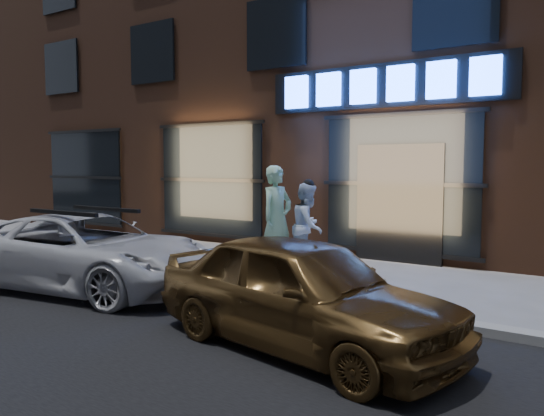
% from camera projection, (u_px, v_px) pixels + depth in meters
% --- Properties ---
extents(ground, '(90.00, 90.00, 0.00)m').
position_uv_depth(ground, '(301.00, 304.00, 7.58)').
color(ground, slate).
rests_on(ground, ground).
extents(curb, '(60.00, 0.25, 0.12)m').
position_uv_depth(curb, '(301.00, 300.00, 7.58)').
color(curb, gray).
rests_on(curb, ground).
extents(storefront_building, '(30.20, 8.28, 10.30)m').
position_uv_depth(storefront_building, '(457.00, 43.00, 13.79)').
color(storefront_building, '#54301E').
rests_on(storefront_building, ground).
extents(man_bowtie, '(0.60, 0.80, 1.97)m').
position_uv_depth(man_bowtie, '(277.00, 218.00, 10.01)').
color(man_bowtie, '#A4D8AD').
rests_on(man_bowtie, ground).
extents(man_cap, '(0.78, 0.91, 1.65)m').
position_uv_depth(man_cap, '(308.00, 226.00, 10.09)').
color(man_cap, silver).
rests_on(man_cap, ground).
extents(white_suv, '(4.62, 2.67, 1.21)m').
position_uv_depth(white_suv, '(86.00, 252.00, 8.43)').
color(white_suv, silver).
rests_on(white_suv, ground).
extents(gold_sedan, '(3.86, 2.13, 1.24)m').
position_uv_depth(gold_sedan, '(302.00, 292.00, 5.72)').
color(gold_sedan, brown).
rests_on(gold_sedan, ground).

